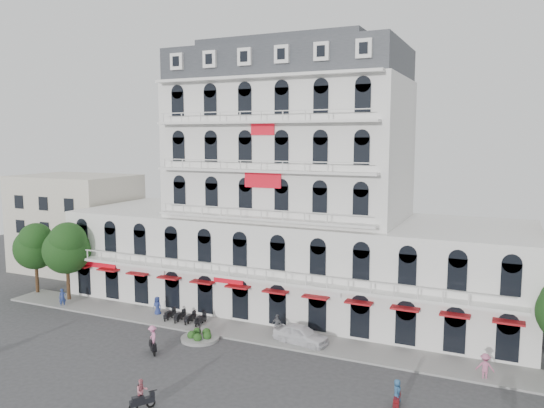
{
  "coord_description": "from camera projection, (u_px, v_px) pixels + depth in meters",
  "views": [
    {
      "loc": [
        19.95,
        -29.98,
        16.67
      ],
      "look_at": [
        1.75,
        10.0,
        11.16
      ],
      "focal_mm": 35.0,
      "sensor_mm": 36.0,
      "label": 1
    }
  ],
  "objects": [
    {
      "name": "flank_building_west",
      "position": [
        77.0,
        223.0,
        66.99
      ],
      "size": [
        14.0,
        10.0,
        12.0
      ],
      "primitive_type": "cube",
      "color": "beige",
      "rests_on": "ground"
    },
    {
      "name": "traffic_island",
      "position": [
        200.0,
        337.0,
        43.97
      ],
      "size": [
        3.2,
        3.2,
        1.6
      ],
      "color": "gray",
      "rests_on": "ground"
    },
    {
      "name": "sidewalk",
      "position": [
        249.0,
        332.0,
        45.47
      ],
      "size": [
        53.0,
        4.0,
        0.16
      ],
      "primitive_type": "cube",
      "color": "gray",
      "rests_on": "ground"
    },
    {
      "name": "parked_car",
      "position": [
        301.0,
        335.0,
        43.0
      ],
      "size": [
        4.89,
        2.56,
        1.59
      ],
      "primitive_type": "imported",
      "rotation": [
        0.0,
        0.0,
        1.42
      ],
      "color": "white",
      "rests_on": "ground"
    },
    {
      "name": "parked_scooter_row",
      "position": [
        185.0,
        323.0,
        47.91
      ],
      "size": [
        4.4,
        1.8,
        1.1
      ],
      "primitive_type": null,
      "color": "black",
      "rests_on": "ground"
    },
    {
      "name": "ground",
      "position": [
        191.0,
        376.0,
        37.35
      ],
      "size": [
        120.0,
        120.0,
        0.0
      ],
      "primitive_type": "plane",
      "color": "#38383A",
      "rests_on": "ground"
    },
    {
      "name": "rider_southwest",
      "position": [
        142.0,
        394.0,
        32.55
      ],
      "size": [
        1.13,
        1.48,
        2.0
      ],
      "rotation": [
        0.0,
        0.0,
        0.98
      ],
      "color": "black",
      "rests_on": "ground"
    },
    {
      "name": "pedestrian_far",
      "position": [
        63.0,
        298.0,
        52.41
      ],
      "size": [
        0.76,
        0.81,
        1.86
      ],
      "primitive_type": "imported",
      "rotation": [
        0.0,
        0.0,
        0.95
      ],
      "color": "navy",
      "rests_on": "ground"
    },
    {
      "name": "pedestrian_mid",
      "position": [
        277.0,
        325.0,
        44.8
      ],
      "size": [
        1.15,
        0.67,
        1.84
      ],
      "primitive_type": "imported",
      "rotation": [
        0.0,
        0.0,
        2.92
      ],
      "color": "slate",
      "rests_on": "ground"
    },
    {
      "name": "pedestrian_left",
      "position": [
        157.0,
        306.0,
        49.88
      ],
      "size": [
        0.9,
        0.6,
        1.83
      ],
      "primitive_type": "imported",
      "rotation": [
        0.0,
        0.0,
        -0.02
      ],
      "color": "navy",
      "rests_on": "ground"
    },
    {
      "name": "main_building",
      "position": [
        289.0,
        206.0,
        52.36
      ],
      "size": [
        45.0,
        15.0,
        25.8
      ],
      "color": "silver",
      "rests_on": "ground"
    },
    {
      "name": "tree_west_outer",
      "position": [
        35.0,
        245.0,
        56.36
      ],
      "size": [
        4.5,
        4.48,
        7.76
      ],
      "color": "#382314",
      "rests_on": "ground"
    },
    {
      "name": "rider_center",
      "position": [
        153.0,
        339.0,
        41.05
      ],
      "size": [
        1.35,
        1.27,
        2.25
      ],
      "rotation": [
        0.0,
        0.0,
        5.55
      ],
      "color": "black",
      "rests_on": "ground"
    },
    {
      "name": "rider_east",
      "position": [
        397.0,
        395.0,
        32.58
      ],
      "size": [
        0.55,
        1.7,
        1.96
      ],
      "rotation": [
        0.0,
        0.0,
        1.67
      ],
      "color": "maroon",
      "rests_on": "ground"
    },
    {
      "name": "pedestrian_right",
      "position": [
        485.0,
        367.0,
        36.58
      ],
      "size": [
        1.27,
        0.79,
        1.9
      ],
      "primitive_type": "imported",
      "rotation": [
        0.0,
        0.0,
        3.21
      ],
      "color": "#BC6386",
      "rests_on": "ground"
    },
    {
      "name": "tree_west_inner",
      "position": [
        67.0,
        247.0,
        53.81
      ],
      "size": [
        4.76,
        4.76,
        8.25
      ],
      "color": "#382314",
      "rests_on": "ground"
    }
  ]
}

